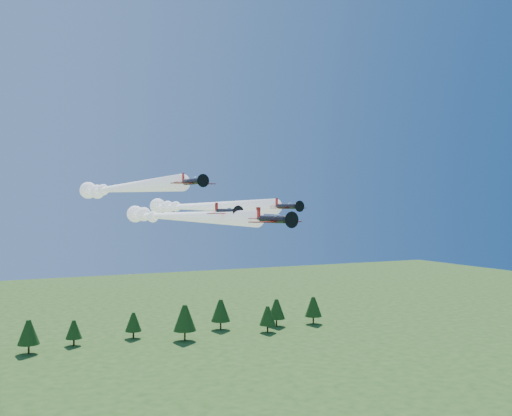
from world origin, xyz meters
name	(u,v)px	position (x,y,z in m)	size (l,w,h in m)	color
plane_lead	(175,216)	(-2.60, 24.94, 42.75)	(12.87, 60.02, 3.70)	black
plane_left	(119,188)	(-12.24, 29.65, 48.07)	(10.91, 58.25, 3.70)	black
plane_right	(197,207)	(4.80, 33.55, 44.60)	(11.23, 58.60, 3.70)	black
plane_slot	(227,211)	(-0.22, 5.26, 43.77)	(6.95, 7.56, 2.43)	black
treeline	(109,324)	(1.31, 108.49, 6.54)	(172.33, 18.24, 11.92)	#382314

